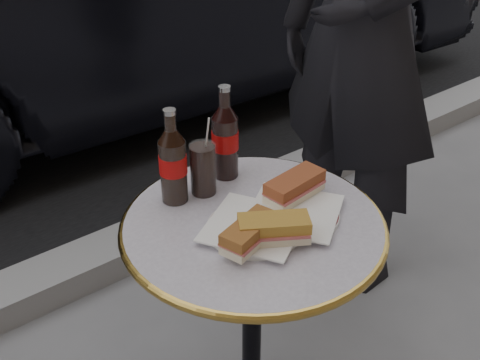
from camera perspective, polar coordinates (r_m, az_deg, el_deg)
curb at (r=2.43m, az=-12.54°, el=-7.15°), size 40.00×0.20×0.12m
bistro_table at (r=1.64m, az=1.11°, el=-14.38°), size 0.62×0.62×0.73m
plate_left at (r=1.36m, az=1.37°, el=-4.59°), size 0.28×0.28×0.01m
plate_right at (r=1.41m, az=5.14°, el=-3.26°), size 0.28×0.28×0.01m
sandwich_left_a at (r=1.29m, az=0.92°, el=-5.18°), size 0.16×0.11×0.05m
sandwich_left_b at (r=1.30m, az=3.22°, el=-4.77°), size 0.17×0.14×0.05m
sandwich_right at (r=1.45m, az=5.19°, el=-0.74°), size 0.16×0.09×0.05m
cola_bottle_left at (r=1.42m, az=-6.42°, el=2.25°), size 0.09×0.09×0.24m
cola_bottle_right at (r=1.51m, az=-1.43°, el=4.55°), size 0.08×0.08×0.25m
cola_glass at (r=1.47m, az=-3.52°, el=1.06°), size 0.09×0.09×0.13m
pedestrian at (r=2.04m, az=11.89°, el=13.48°), size 0.47×0.70×1.86m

